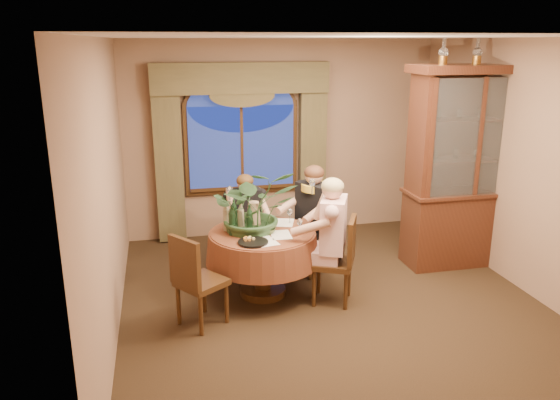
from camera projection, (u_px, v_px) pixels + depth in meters
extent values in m
plane|color=black|center=(333.00, 304.00, 5.96)|extent=(5.00, 5.00, 0.00)
plane|color=#896852|center=(282.00, 139.00, 7.91)|extent=(4.50, 0.00, 4.50)
plane|color=#896852|center=(530.00, 169.00, 6.05)|extent=(0.00, 5.00, 5.00)
plane|color=white|center=(341.00, 37.00, 5.18)|extent=(5.00, 5.00, 0.00)
cube|color=#4B4429|center=(169.00, 161.00, 7.52)|extent=(0.38, 0.14, 2.32)
cube|color=#4B4429|center=(312.00, 154.00, 7.95)|extent=(0.38, 0.14, 2.32)
cylinder|color=maroon|center=(263.00, 263.00, 6.09)|extent=(1.49, 1.49, 0.75)
cube|color=#391A11|center=(466.00, 168.00, 6.77)|extent=(1.54, 0.60, 2.50)
cube|color=black|center=(332.00, 260.00, 5.90)|extent=(0.56, 0.56, 0.96)
cube|color=black|center=(308.00, 235.00, 6.67)|extent=(0.59, 0.59, 0.96)
cube|color=black|center=(248.00, 230.00, 6.84)|extent=(0.43, 0.43, 0.96)
cube|color=black|center=(202.00, 280.00, 5.42)|extent=(0.59, 0.59, 0.96)
imported|color=#2C4F2C|center=(254.00, 177.00, 5.90)|extent=(0.92, 1.02, 0.80)
imported|color=#4D6133|center=(268.00, 231.00, 5.94)|extent=(0.17, 0.17, 0.05)
cylinder|color=black|center=(253.00, 242.00, 5.64)|extent=(0.32, 0.32, 0.02)
cylinder|color=tan|center=(241.00, 217.00, 5.96)|extent=(0.07, 0.07, 0.33)
cylinder|color=black|center=(232.00, 220.00, 5.85)|extent=(0.07, 0.07, 0.33)
cylinder|color=black|center=(234.00, 214.00, 6.07)|extent=(0.07, 0.07, 0.33)
cylinder|color=tan|center=(226.00, 216.00, 5.98)|extent=(0.07, 0.07, 0.33)
cylinder|color=black|center=(250.00, 220.00, 5.87)|extent=(0.07, 0.07, 0.33)
cube|color=white|center=(281.00, 235.00, 5.88)|extent=(0.23, 0.31, 0.00)
cube|color=white|center=(284.00, 223.00, 6.27)|extent=(0.30, 0.35, 0.00)
cube|color=white|center=(266.00, 241.00, 5.68)|extent=(0.26, 0.33, 0.00)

